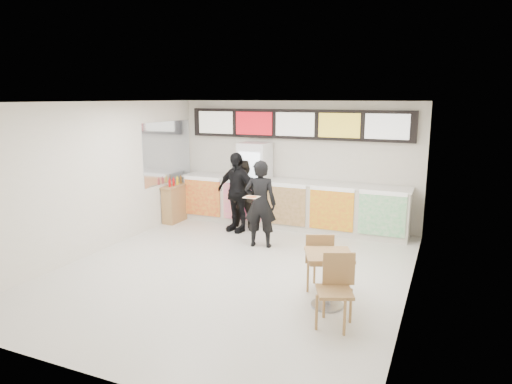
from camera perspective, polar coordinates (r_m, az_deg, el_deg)
The scene contains 15 objects.
floor at distance 8.39m, azimuth -2.84°, elevation -9.76°, with size 7.00×7.00×0.00m, color beige.
ceiling at distance 7.81m, azimuth -3.06°, elevation 11.19°, with size 7.00×7.00×0.00m, color white.
wall_back at distance 11.16m, azimuth 5.04°, elevation 3.59°, with size 6.00×6.00×0.00m, color silver.
wall_left at distance 9.66m, azimuth -19.13°, elevation 1.71°, with size 7.00×7.00×0.00m, color silver.
wall_right at distance 7.19m, azimuth 19.06°, elevation -1.56°, with size 7.00×7.00×0.00m, color silver.
service_counter at distance 10.96m, azimuth 4.28°, elevation -1.49°, with size 5.56×0.77×1.14m.
menu_board at distance 10.99m, azimuth 4.98°, elevation 8.44°, with size 5.50×0.14×0.70m.
drinks_fridge at distance 11.21m, azimuth -0.18°, elevation 1.09°, with size 0.70×0.67×2.00m.
mirror_panel at distance 11.52m, azimuth -10.96°, elevation 4.92°, with size 0.01×2.00×1.50m, color #B2B7BF.
customer_main at distance 9.43m, azimuth 0.54°, elevation -1.50°, with size 0.67×0.44×1.83m, color black.
customer_left at distance 10.65m, azimuth -1.48°, elevation -0.44°, with size 0.80×0.63×1.66m, color black.
customer_mid at distance 10.55m, azimuth -2.48°, elevation -0.02°, with size 1.08×0.45×1.85m, color black.
pizza_slice at distance 8.97m, azimuth -0.57°, elevation -0.59°, with size 0.36×0.36×0.02m.
cafe_table at distance 6.91m, azimuth 9.03°, elevation -9.58°, with size 1.08×1.74×0.99m.
condiment_ledge at distance 11.64m, azimuth -10.04°, elevation -1.36°, with size 0.34×0.83×1.10m.
Camera 1 is at (3.47, -7.00, 3.07)m, focal length 32.00 mm.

